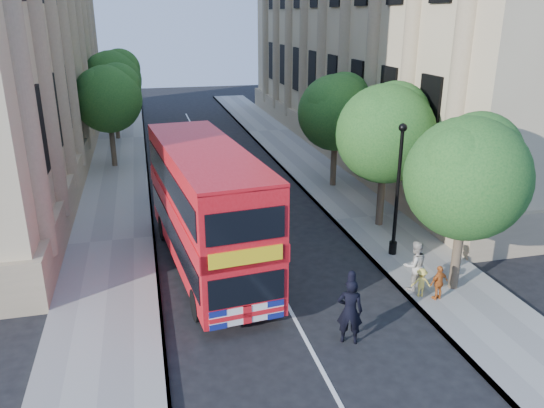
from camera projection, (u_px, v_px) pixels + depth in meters
ground at (321, 368)px, 14.24m from camera, size 120.00×120.00×0.00m
pavement_right at (369, 218)px, 24.66m from camera, size 3.50×80.00×0.12m
pavement_left at (112, 241)px, 22.06m from camera, size 3.50×80.00×0.12m
building_right at (403, 14)px, 36.25m from camera, size 12.00×38.00×18.00m
tree_right_near at (468, 171)px, 16.90m from camera, size 4.00×4.00×6.08m
tree_right_mid at (386, 128)px, 22.31m from camera, size 4.20×4.20×6.37m
tree_right_far at (336, 108)px, 27.84m from camera, size 4.00×4.00×6.15m
tree_left_far at (108, 95)px, 31.53m from camera, size 4.00×4.00×6.30m
tree_left_back at (113, 76)px, 38.75m from camera, size 4.20×4.20×6.65m
lamp_post at (397, 196)px, 20.00m from camera, size 0.32×0.32×5.16m
double_decker_bus at (206, 205)px, 19.09m from camera, size 3.56×9.99×4.52m
box_van at (196, 180)px, 26.16m from camera, size 2.01×4.58×2.58m
police_constable at (350, 311)px, 15.08m from camera, size 0.87×0.73×2.03m
woman_pedestrian at (415, 265)px, 17.85m from camera, size 0.90×0.72×1.75m
child_a at (439, 283)px, 17.29m from camera, size 0.75×0.44×1.20m
child_b at (421, 282)px, 17.51m from camera, size 0.72×0.52×1.00m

